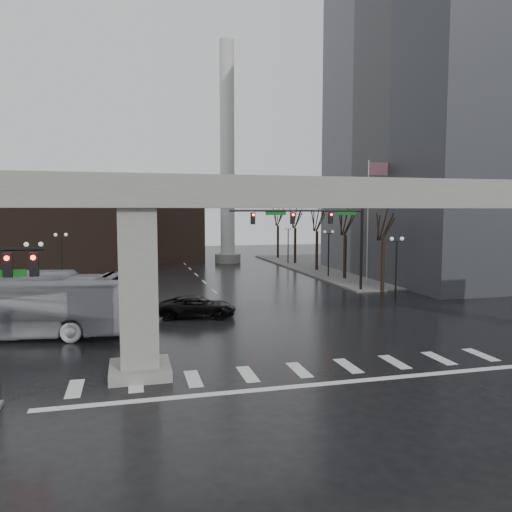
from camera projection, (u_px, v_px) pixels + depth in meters
name	position (u px, v px, depth m)	size (l,w,h in m)	color
ground	(292.00, 363.00, 23.52)	(160.00, 160.00, 0.00)	black
sidewalk_ne	(394.00, 266.00, 64.68)	(28.00, 36.00, 0.15)	slate
elevated_guideway	(319.00, 217.00, 23.21)	(48.00, 2.60, 8.70)	gray
office_tower	(463.00, 82.00, 53.65)	(22.00, 26.00, 42.00)	slate
building_far_left	(71.00, 229.00, 60.11)	(16.00, 14.00, 10.00)	black
building_far_mid	(166.00, 233.00, 72.82)	(10.00, 10.00, 8.00)	black
smokestack	(227.00, 166.00, 68.17)	(3.60, 3.60, 30.00)	silver
signal_mast_arm	(322.00, 226.00, 43.36)	(12.12, 0.43, 8.00)	black
signal_left_pole	(8.00, 286.00, 20.60)	(2.30, 0.30, 6.00)	black
flagpole_assembly	(371.00, 207.00, 47.85)	(2.06, 0.12, 12.00)	silver
lamp_right_0	(396.00, 257.00, 40.06)	(1.22, 0.32, 5.11)	black
lamp_right_1	(329.00, 245.00, 53.56)	(1.22, 0.32, 5.11)	black
lamp_right_2	(288.00, 239.00, 67.07)	(1.22, 0.32, 5.11)	black
lamp_left_0	(34.00, 266.00, 33.36)	(1.22, 0.32, 5.11)	black
lamp_left_1	(61.00, 250.00, 46.87)	(1.22, 0.32, 5.11)	black
lamp_left_2	(76.00, 242.00, 60.37)	(1.22, 0.32, 5.11)	black
tree_right_0	(383.00, 260.00, 44.25)	(1.09, 1.58, 7.50)	black
tree_right_1	(345.00, 253.00, 51.96)	(1.09, 1.61, 7.67)	black
tree_right_2	(317.00, 247.00, 59.67)	(1.10, 1.63, 7.85)	black
tree_right_3	(295.00, 242.00, 67.38)	(1.11, 1.66, 8.02)	black
tree_right_4	(278.00, 238.00, 75.09)	(1.12, 1.69, 8.19)	black
pickup_truck	(197.00, 307.00, 33.69)	(2.39, 5.17, 1.44)	black
city_bus	(15.00, 305.00, 28.24)	(3.11, 13.31, 3.71)	#BCBCC1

